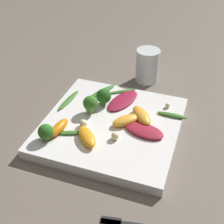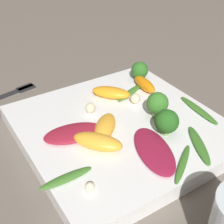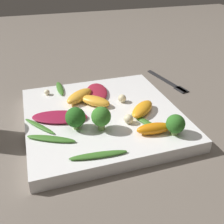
% 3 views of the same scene
% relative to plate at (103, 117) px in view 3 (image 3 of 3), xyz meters
% --- Properties ---
extents(ground_plane, '(2.40, 2.40, 0.00)m').
position_rel_plate_xyz_m(ground_plane, '(0.00, 0.00, -0.01)').
color(ground_plane, '#6B6056').
extents(plate, '(0.31, 0.31, 0.03)m').
position_rel_plate_xyz_m(plate, '(0.00, 0.00, 0.00)').
color(plate, white).
rests_on(plate, ground_plane).
extents(fork, '(0.16, 0.04, 0.01)m').
position_rel_plate_xyz_m(fork, '(-0.12, 0.23, -0.01)').
color(fork, '#262628').
rests_on(fork, ground_plane).
extents(radicchio_leaf_0, '(0.10, 0.07, 0.01)m').
position_rel_plate_xyz_m(radicchio_leaf_0, '(-0.08, 0.01, 0.02)').
color(radicchio_leaf_0, maroon).
rests_on(radicchio_leaf_0, plate).
extents(radicchio_leaf_1, '(0.08, 0.12, 0.01)m').
position_rel_plate_xyz_m(radicchio_leaf_1, '(-0.00, -0.09, 0.02)').
color(radicchio_leaf_1, maroon).
rests_on(radicchio_leaf_1, plate).
extents(orange_segment_0, '(0.07, 0.08, 0.02)m').
position_rel_plate_xyz_m(orange_segment_0, '(-0.06, -0.03, 0.02)').
color(orange_segment_0, '#FCAD33').
rests_on(orange_segment_0, plate).
extents(orange_segment_1, '(0.07, 0.07, 0.02)m').
position_rel_plate_xyz_m(orange_segment_1, '(-0.03, -0.01, 0.02)').
color(orange_segment_1, '#FCAD33').
rests_on(orange_segment_1, plate).
extents(orange_segment_2, '(0.07, 0.07, 0.02)m').
position_rel_plate_xyz_m(orange_segment_2, '(0.03, 0.08, 0.02)').
color(orange_segment_2, orange).
rests_on(orange_segment_2, plate).
extents(orange_segment_3, '(0.03, 0.07, 0.02)m').
position_rel_plate_xyz_m(orange_segment_3, '(0.10, 0.07, 0.02)').
color(orange_segment_3, orange).
rests_on(orange_segment_3, plate).
extents(broccoli_floret_0, '(0.03, 0.03, 0.04)m').
position_rel_plate_xyz_m(broccoli_floret_0, '(0.11, 0.10, 0.03)').
color(broccoli_floret_0, '#7A9E51').
rests_on(broccoli_floret_0, plate).
extents(broccoli_floret_1, '(0.04, 0.04, 0.05)m').
position_rel_plate_xyz_m(broccoli_floret_1, '(0.06, -0.02, 0.04)').
color(broccoli_floret_1, '#84AD5B').
rests_on(broccoli_floret_1, plate).
extents(broccoli_floret_2, '(0.04, 0.04, 0.04)m').
position_rel_plate_xyz_m(broccoli_floret_2, '(0.04, -0.06, 0.04)').
color(broccoli_floret_2, '#84AD5B').
rests_on(broccoli_floret_2, plate).
extents(arugula_sprig_0, '(0.08, 0.04, 0.01)m').
position_rel_plate_xyz_m(arugula_sprig_0, '(0.07, 0.07, 0.02)').
color(arugula_sprig_0, '#3D7528').
rests_on(arugula_sprig_0, plate).
extents(arugula_sprig_1, '(0.07, 0.06, 0.00)m').
position_rel_plate_xyz_m(arugula_sprig_1, '(0.02, -0.13, 0.01)').
color(arugula_sprig_1, '#3D7528').
rests_on(arugula_sprig_1, plate).
extents(arugula_sprig_2, '(0.05, 0.09, 0.01)m').
position_rel_plate_xyz_m(arugula_sprig_2, '(0.06, -0.11, 0.02)').
color(arugula_sprig_2, '#3D7528').
rests_on(arugula_sprig_2, plate).
extents(arugula_sprig_3, '(0.07, 0.01, 0.01)m').
position_rel_plate_xyz_m(arugula_sprig_3, '(-0.13, -0.07, 0.02)').
color(arugula_sprig_3, '#3D7528').
rests_on(arugula_sprig_3, plate).
extents(arugula_sprig_4, '(0.02, 0.10, 0.01)m').
position_rel_plate_xyz_m(arugula_sprig_4, '(0.13, -0.04, 0.02)').
color(arugula_sprig_4, '#3D7528').
rests_on(arugula_sprig_4, plate).
extents(macadamia_nut_0, '(0.02, 0.02, 0.02)m').
position_rel_plate_xyz_m(macadamia_nut_0, '(-0.03, 0.05, 0.02)').
color(macadamia_nut_0, beige).
rests_on(macadamia_nut_0, plate).
extents(macadamia_nut_1, '(0.02, 0.02, 0.02)m').
position_rel_plate_xyz_m(macadamia_nut_1, '(0.06, 0.04, 0.02)').
color(macadamia_nut_1, beige).
rests_on(macadamia_nut_1, plate).
extents(macadamia_nut_2, '(0.01, 0.01, 0.01)m').
position_rel_plate_xyz_m(macadamia_nut_2, '(-0.11, -0.10, 0.02)').
color(macadamia_nut_2, beige).
rests_on(macadamia_nut_2, plate).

